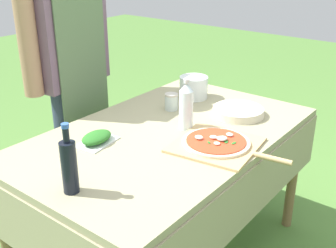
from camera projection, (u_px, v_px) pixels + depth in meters
The scene contains 9 objects.
prep_table at pixel (167, 149), 2.06m from camera, with size 1.50×0.93×0.76m.
person_cook at pixel (69, 56), 2.36m from camera, with size 0.64×0.26×1.71m.
pizza_on_peel at pixel (218, 144), 1.87m from camera, with size 0.40×0.54×0.05m.
oil_bottle at pixel (69, 166), 1.50m from camera, with size 0.06×0.06×0.27m.
water_bottle at pixel (186, 106), 2.02m from camera, with size 0.07×0.07×0.25m.
herb_container at pixel (97, 138), 1.90m from camera, with size 0.21×0.15×0.05m.
mixing_tub at pixel (194, 87), 2.44m from camera, with size 0.16×0.16×0.13m, color silver.
plate_stack at pixel (238, 111), 2.21m from camera, with size 0.27×0.27×0.04m.
sauce_jar at pixel (171, 103), 2.28m from camera, with size 0.07×0.07×0.09m.
Camera 1 is at (-1.44, -1.14, 1.60)m, focal length 45.00 mm.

